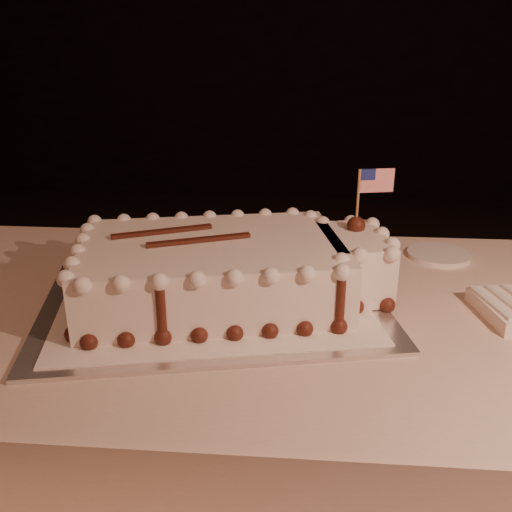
# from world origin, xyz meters

# --- Properties ---
(banquet_table) EXTENTS (2.40, 0.80, 0.75)m
(banquet_table) POSITION_xyz_m (0.00, 0.60, 0.38)
(banquet_table) COLOR beige
(banquet_table) RESTS_ON ground
(cake_board) EXTENTS (0.70, 0.58, 0.01)m
(cake_board) POSITION_xyz_m (-0.23, 0.61, 0.75)
(cake_board) COLOR beige
(cake_board) RESTS_ON banquet_table
(doily) EXTENTS (0.63, 0.52, 0.00)m
(doily) POSITION_xyz_m (-0.23, 0.61, 0.76)
(doily) COLOR white
(doily) RESTS_ON cake_board
(sheet_cake) EXTENTS (0.60, 0.41, 0.23)m
(sheet_cake) POSITION_xyz_m (-0.20, 0.61, 0.82)
(sheet_cake) COLOR white
(sheet_cake) RESTS_ON doily
(side_plate) EXTENTS (0.14, 0.14, 0.01)m
(side_plate) POSITION_xyz_m (0.24, 0.87, 0.76)
(side_plate) COLOR white
(side_plate) RESTS_ON banquet_table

